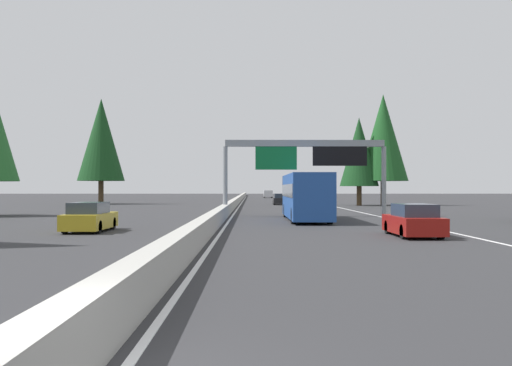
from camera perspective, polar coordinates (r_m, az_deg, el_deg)
name	(u,v)px	position (r m, az deg, el deg)	size (l,w,h in m)	color
ground_plane	(237,207)	(65.97, -1.95, -2.41)	(320.00, 320.00, 0.00)	#2D2D30
median_barrier	(238,200)	(85.95, -1.80, -1.67)	(180.00, 0.56, 0.90)	#ADAAA3
shoulder_stripe_right	(325,204)	(76.57, 6.90, -2.14)	(160.00, 0.16, 0.01)	silver
shoulder_stripe_median	(240,204)	(75.96, -1.56, -2.16)	(160.00, 0.16, 0.01)	silver
sign_gantry_overhead	(307,156)	(44.39, 5.11, 2.74)	(0.50, 12.68, 5.90)	gray
sedan_near_center	(413,221)	(26.62, 15.44, -3.71)	(4.40, 1.80, 1.47)	maroon
bus_far_center	(305,195)	(38.71, 4.97, -1.19)	(11.50, 2.55, 3.10)	#1E4793
sedan_mid_center	(280,200)	(75.05, 2.43, -1.66)	(4.40, 1.80, 1.47)	black
minivan_far_right	(268,194)	(129.00, 1.21, -1.06)	(5.00, 1.95, 1.69)	silver
oncoming_near	(90,218)	(29.80, -16.29, -3.36)	(4.40, 1.80, 1.47)	#AD931E
conifer_right_mid	(359,152)	(72.77, 10.26, 3.07)	(4.86, 4.86, 11.06)	#4C3823
conifer_right_far	(383,138)	(74.16, 12.60, 4.44)	(6.20, 6.20, 14.09)	#4C3823
conifer_left_mid	(101,140)	(81.25, -15.22, 4.19)	(6.38, 6.38, 14.50)	#4C3823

